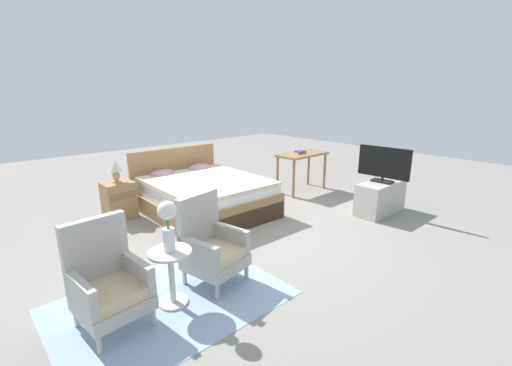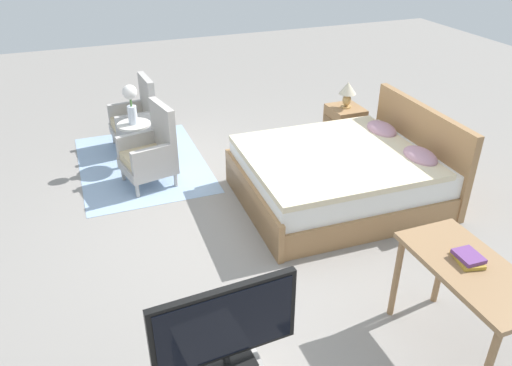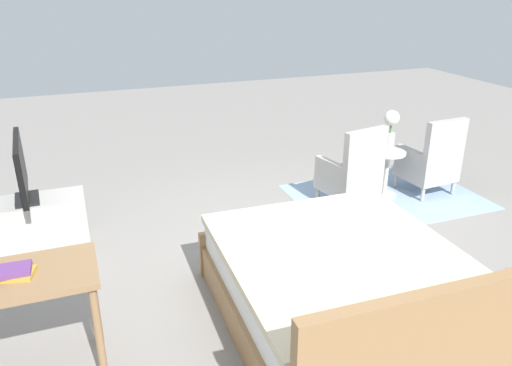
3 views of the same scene
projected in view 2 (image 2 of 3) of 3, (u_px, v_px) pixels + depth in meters
name	position (u px, v px, depth m)	size (l,w,h in m)	color
ground_plane	(255.00, 224.00, 5.07)	(16.00, 16.00, 0.00)	gray
floor_rug	(142.00, 163.00, 6.24)	(2.10, 1.50, 0.01)	#8EA8C6
bed	(343.00, 175.00, 5.35)	(1.72, 2.08, 0.96)	#997047
armchair_by_window_left	(137.00, 119.00, 6.51)	(0.58, 0.58, 0.92)	#ADA8A3
armchair_by_window_right	(151.00, 152.00, 5.65)	(0.64, 0.64, 0.92)	#ADA8A3
side_table	(136.00, 139.00, 6.06)	(0.40, 0.40, 0.55)	beige
flower_vase	(131.00, 100.00, 5.82)	(0.17, 0.17, 0.48)	silver
nightstand	(344.00, 128.00, 6.48)	(0.44, 0.41, 0.58)	#997047
table_lamp	(348.00, 91.00, 6.23)	(0.22, 0.22, 0.33)	tan
tv_flatscreen	(225.00, 327.00, 2.74)	(0.22, 0.85, 0.57)	black
vanity_desk	(470.00, 281.00, 3.34)	(1.04, 0.52, 0.76)	#8E6B47
book_stack	(468.00, 258.00, 3.32)	(0.24, 0.20, 0.06)	#B79333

